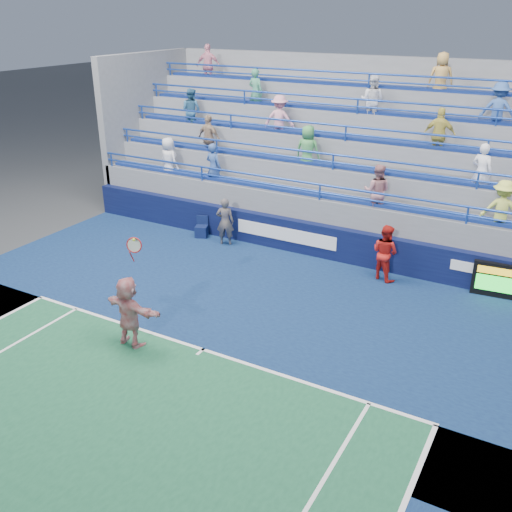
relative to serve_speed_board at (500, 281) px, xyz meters
The scene contains 8 objects.
ground 8.48m from the serve_speed_board, 132.02° to the right, with size 120.00×120.00×0.00m, color #333538.
sponsor_wall 5.67m from the serve_speed_board, behind, with size 18.00×0.32×1.10m.
bleacher_stand 7.00m from the serve_speed_board, 144.94° to the left, with size 18.00×5.60×6.13m.
serve_speed_board is the anchor object (origin of this frame).
judge_chair 9.83m from the serve_speed_board, behind, with size 0.54×0.55×0.74m.
tennis_player 10.06m from the serve_speed_board, 136.70° to the right, with size 1.67×0.64×2.84m.
line_judge 8.74m from the serve_speed_board, behind, with size 0.60×0.39×1.64m, color #141938.
ball_girl 3.22m from the serve_speed_board, behind, with size 0.83×0.65×1.71m, color red.
Camera 1 is at (6.71, -9.40, 7.43)m, focal length 40.00 mm.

